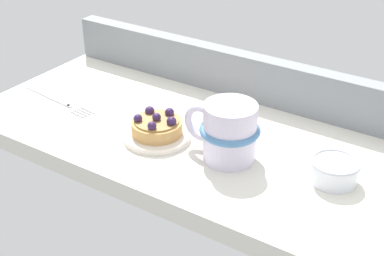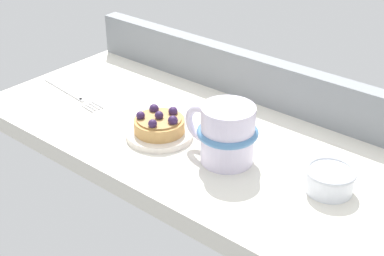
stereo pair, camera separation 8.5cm
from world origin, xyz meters
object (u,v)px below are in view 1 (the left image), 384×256
(dessert_plate, at_px, (157,136))
(coffee_mug, at_px, (228,131))
(dessert_fork, at_px, (58,100))
(sugar_bowl, at_px, (335,170))
(raspberry_tart, at_px, (157,125))

(dessert_plate, distance_m, coffee_mug, 0.13)
(dessert_plate, xyz_separation_m, dessert_fork, (-0.23, 0.01, -0.00))
(coffee_mug, distance_m, dessert_fork, 0.36)
(sugar_bowl, bearing_deg, dessert_plate, -171.53)
(raspberry_tart, relative_size, dessert_fork, 0.46)
(dessert_plate, height_order, sugar_bowl, sugar_bowl)
(dessert_plate, xyz_separation_m, coffee_mug, (0.12, 0.01, 0.04))
(dessert_fork, relative_size, sugar_bowl, 2.50)
(raspberry_tart, height_order, coffee_mug, coffee_mug)
(coffee_mug, relative_size, sugar_bowl, 1.78)
(coffee_mug, xyz_separation_m, sugar_bowl, (0.16, 0.03, -0.03))
(coffee_mug, bearing_deg, dessert_plate, -173.92)
(dessert_plate, bearing_deg, sugar_bowl, 8.47)
(dessert_plate, height_order, dessert_fork, dessert_plate)
(raspberry_tart, xyz_separation_m, coffee_mug, (0.12, 0.01, 0.02))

